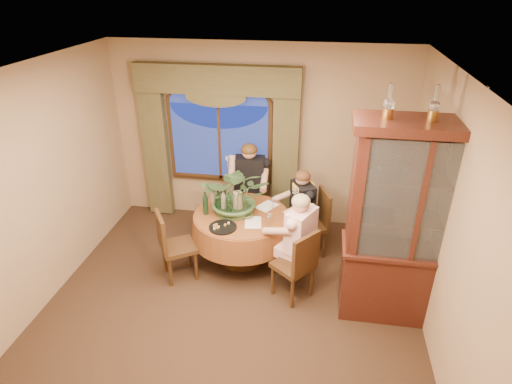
% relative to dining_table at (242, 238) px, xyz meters
% --- Properties ---
extents(floor, '(5.00, 5.00, 0.00)m').
position_rel_dining_table_xyz_m(floor, '(0.04, -1.25, -0.38)').
color(floor, black).
rests_on(floor, ground).
extents(wall_back, '(4.50, 0.00, 4.50)m').
position_rel_dining_table_xyz_m(wall_back, '(0.04, 1.25, 1.02)').
color(wall_back, '#977A58').
rests_on(wall_back, ground).
extents(wall_right, '(0.00, 5.00, 5.00)m').
position_rel_dining_table_xyz_m(wall_right, '(2.29, -1.25, 1.02)').
color(wall_right, '#977A58').
rests_on(wall_right, ground).
extents(ceiling, '(5.00, 5.00, 0.00)m').
position_rel_dining_table_xyz_m(ceiling, '(0.04, -1.25, 2.42)').
color(ceiling, white).
rests_on(ceiling, wall_back).
extents(window, '(1.62, 0.10, 1.32)m').
position_rel_dining_table_xyz_m(window, '(-0.56, 1.18, 0.92)').
color(window, navy).
rests_on(window, wall_back).
extents(arched_transom, '(1.60, 0.06, 0.44)m').
position_rel_dining_table_xyz_m(arched_transom, '(-0.56, 1.18, 1.71)').
color(arched_transom, navy).
rests_on(arched_transom, wall_back).
extents(drapery_left, '(0.38, 0.14, 2.32)m').
position_rel_dining_table_xyz_m(drapery_left, '(-1.59, 1.13, 0.80)').
color(drapery_left, '#474223').
rests_on(drapery_left, floor).
extents(drapery_right, '(0.38, 0.14, 2.32)m').
position_rel_dining_table_xyz_m(drapery_right, '(0.47, 1.13, 0.80)').
color(drapery_right, '#474223').
rests_on(drapery_right, floor).
extents(swag_valance, '(2.45, 0.16, 0.42)m').
position_rel_dining_table_xyz_m(swag_valance, '(-0.56, 1.10, 1.90)').
color(swag_valance, '#474223').
rests_on(swag_valance, wall_back).
extents(dining_table, '(1.73, 1.73, 0.75)m').
position_rel_dining_table_xyz_m(dining_table, '(0.00, 0.00, 0.00)').
color(dining_table, maroon).
rests_on(dining_table, floor).
extents(china_cabinet, '(1.47, 0.58, 2.38)m').
position_rel_dining_table_xyz_m(china_cabinet, '(2.01, -0.72, 0.82)').
color(china_cabinet, '#33140F').
rests_on(china_cabinet, floor).
extents(oil_lamp_left, '(0.11, 0.11, 0.34)m').
position_rel_dining_table_xyz_m(oil_lamp_left, '(1.60, -0.72, 2.18)').
color(oil_lamp_left, '#A5722D').
rests_on(oil_lamp_left, china_cabinet).
extents(oil_lamp_center, '(0.11, 0.11, 0.34)m').
position_rel_dining_table_xyz_m(oil_lamp_center, '(2.01, -0.72, 2.18)').
color(oil_lamp_center, '#A5722D').
rests_on(oil_lamp_center, china_cabinet).
extents(oil_lamp_right, '(0.11, 0.11, 0.34)m').
position_rel_dining_table_xyz_m(oil_lamp_right, '(2.43, -0.72, 2.18)').
color(oil_lamp_right, '#A5722D').
rests_on(oil_lamp_right, china_cabinet).
extents(chair_right, '(0.59, 0.59, 0.96)m').
position_rel_dining_table_xyz_m(chair_right, '(0.75, -0.62, 0.10)').
color(chair_right, black).
rests_on(chair_right, floor).
extents(chair_back_right, '(0.54, 0.54, 0.96)m').
position_rel_dining_table_xyz_m(chair_back_right, '(0.91, 0.35, 0.10)').
color(chair_back_right, black).
rests_on(chair_back_right, floor).
extents(chair_back, '(0.43, 0.43, 0.96)m').
position_rel_dining_table_xyz_m(chair_back, '(0.02, 0.93, 0.10)').
color(chair_back, black).
rests_on(chair_back, floor).
extents(chair_front_left, '(0.58, 0.58, 0.96)m').
position_rel_dining_table_xyz_m(chair_front_left, '(-0.75, -0.47, 0.10)').
color(chair_front_left, black).
rests_on(chair_front_left, floor).
extents(person_pink, '(0.60, 0.62, 1.33)m').
position_rel_dining_table_xyz_m(person_pink, '(0.82, -0.42, 0.29)').
color(person_pink, beige).
rests_on(person_pink, floor).
extents(person_back, '(0.53, 0.49, 1.42)m').
position_rel_dining_table_xyz_m(person_back, '(-0.05, 0.91, 0.34)').
color(person_back, black).
rests_on(person_back, floor).
extents(person_scarf, '(0.58, 0.59, 1.26)m').
position_rel_dining_table_xyz_m(person_scarf, '(0.79, 0.42, 0.26)').
color(person_scarf, black).
rests_on(person_scarf, floor).
extents(stoneware_vase, '(0.15, 0.15, 0.28)m').
position_rel_dining_table_xyz_m(stoneware_vase, '(-0.07, 0.08, 0.52)').
color(stoneware_vase, '#8D755A').
rests_on(stoneware_vase, dining_table).
extents(centerpiece_plant, '(0.91, 1.01, 0.78)m').
position_rel_dining_table_xyz_m(centerpiece_plant, '(-0.07, 0.08, 0.97)').
color(centerpiece_plant, '#3D5E34').
rests_on(centerpiece_plant, dining_table).
extents(olive_bowl, '(0.16, 0.16, 0.05)m').
position_rel_dining_table_xyz_m(olive_bowl, '(0.09, -0.07, 0.40)').
color(olive_bowl, brown).
rests_on(olive_bowl, dining_table).
extents(cheese_platter, '(0.35, 0.35, 0.02)m').
position_rel_dining_table_xyz_m(cheese_platter, '(-0.16, -0.38, 0.39)').
color(cheese_platter, black).
rests_on(cheese_platter, dining_table).
extents(wine_bottle_0, '(0.07, 0.07, 0.33)m').
position_rel_dining_table_xyz_m(wine_bottle_0, '(-0.16, -0.03, 0.54)').
color(wine_bottle_0, black).
rests_on(wine_bottle_0, dining_table).
extents(wine_bottle_1, '(0.07, 0.07, 0.33)m').
position_rel_dining_table_xyz_m(wine_bottle_1, '(-0.47, -0.07, 0.54)').
color(wine_bottle_1, black).
rests_on(wine_bottle_1, dining_table).
extents(wine_bottle_2, '(0.07, 0.07, 0.33)m').
position_rel_dining_table_xyz_m(wine_bottle_2, '(-0.25, 0.02, 0.54)').
color(wine_bottle_2, tan).
rests_on(wine_bottle_2, dining_table).
extents(wine_bottle_3, '(0.07, 0.07, 0.33)m').
position_rel_dining_table_xyz_m(wine_bottle_3, '(-0.31, 0.01, 0.54)').
color(wine_bottle_3, black).
rests_on(wine_bottle_3, dining_table).
extents(wine_bottle_4, '(0.07, 0.07, 0.33)m').
position_rel_dining_table_xyz_m(wine_bottle_4, '(-0.27, 0.15, 0.54)').
color(wine_bottle_4, black).
rests_on(wine_bottle_4, dining_table).
extents(wine_bottle_5, '(0.07, 0.07, 0.33)m').
position_rel_dining_table_xyz_m(wine_bottle_5, '(-0.40, 0.07, 0.54)').
color(wine_bottle_5, tan).
rests_on(wine_bottle_5, dining_table).
extents(tasting_paper_0, '(0.26, 0.33, 0.00)m').
position_rel_dining_table_xyz_m(tasting_paper_0, '(0.19, -0.19, 0.38)').
color(tasting_paper_0, white).
rests_on(tasting_paper_0, dining_table).
extents(tasting_paper_1, '(0.34, 0.37, 0.00)m').
position_rel_dining_table_xyz_m(tasting_paper_1, '(0.31, 0.27, 0.38)').
color(tasting_paper_1, white).
rests_on(tasting_paper_1, dining_table).
extents(wine_glass_person_pink, '(0.07, 0.07, 0.18)m').
position_rel_dining_table_xyz_m(wine_glass_person_pink, '(0.40, -0.21, 0.46)').
color(wine_glass_person_pink, silver).
rests_on(wine_glass_person_pink, dining_table).
extents(wine_glass_person_back, '(0.07, 0.07, 0.18)m').
position_rel_dining_table_xyz_m(wine_glass_person_back, '(-0.02, 0.45, 0.46)').
color(wine_glass_person_back, silver).
rests_on(wine_glass_person_back, dining_table).
extents(wine_glass_person_scarf, '(0.07, 0.07, 0.18)m').
position_rel_dining_table_xyz_m(wine_glass_person_scarf, '(0.40, 0.21, 0.46)').
color(wine_glass_person_scarf, silver).
rests_on(wine_glass_person_scarf, dining_table).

